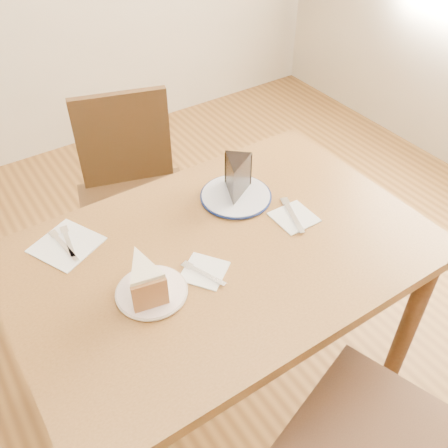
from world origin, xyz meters
TOP-DOWN VIEW (x-y plane):
  - ground at (0.00, 0.00)m, footprint 4.00×4.00m
  - table at (0.00, 0.00)m, footprint 1.20×0.80m
  - chair_far at (0.01, 0.66)m, footprint 0.55×0.55m
  - plate_cream at (-0.25, -0.04)m, footprint 0.18×0.18m
  - plate_navy at (0.17, 0.17)m, footprint 0.22×0.22m
  - carrot_cake at (-0.26, -0.02)m, footprint 0.11×0.14m
  - chocolate_cake at (0.17, 0.17)m, footprint 0.14×0.15m
  - napkin_cream at (-0.09, -0.05)m, footprint 0.16×0.16m
  - napkin_navy at (0.26, -0.01)m, footprint 0.12×0.12m
  - napkin_spare at (-0.37, 0.26)m, footprint 0.22×0.22m
  - fork_cream at (-0.10, -0.06)m, footprint 0.06×0.14m
  - knife_navy at (0.26, -0.00)m, footprint 0.07×0.17m
  - fork_spare at (-0.36, 0.27)m, footprint 0.04×0.14m
  - knife_spare at (-0.38, 0.26)m, footprint 0.03×0.16m

SIDE VIEW (x-z plane):
  - ground at x=0.00m, z-range 0.00..0.00m
  - chair_far at x=0.01m, z-range 0.05..0.94m
  - table at x=0.00m, z-range 0.28..1.03m
  - napkin_cream at x=-0.09m, z-range 0.75..0.75m
  - napkin_navy at x=0.26m, z-range 0.75..0.75m
  - napkin_spare at x=-0.37m, z-range 0.75..0.75m
  - plate_cream at x=-0.25m, z-range 0.75..0.76m
  - plate_navy at x=0.17m, z-range 0.75..0.76m
  - fork_cream at x=-0.10m, z-range 0.75..0.76m
  - knife_navy at x=0.26m, z-range 0.75..0.76m
  - fork_spare at x=-0.36m, z-range 0.75..0.76m
  - knife_spare at x=-0.38m, z-range 0.75..0.76m
  - carrot_cake at x=-0.26m, z-range 0.76..0.85m
  - chocolate_cake at x=0.17m, z-range 0.76..0.87m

